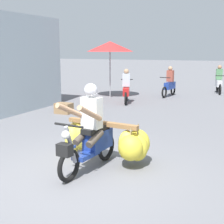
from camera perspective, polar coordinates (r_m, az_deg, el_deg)
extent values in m
plane|color=slate|center=(5.64, -6.63, -11.45)|extent=(120.00, 120.00, 0.00)
torus|color=black|center=(5.35, -7.75, -9.53)|extent=(0.13, 0.57, 0.56)
torus|color=black|center=(6.29, -1.06, -6.24)|extent=(0.13, 0.57, 0.56)
cube|color=navy|center=(5.72, -4.69, -7.66)|extent=(0.29, 0.58, 0.08)
cube|color=navy|center=(5.98, -2.55, -4.97)|extent=(0.34, 0.66, 0.36)
cube|color=black|center=(5.86, -2.98, -3.09)|extent=(0.31, 0.62, 0.10)
cylinder|color=gray|center=(5.29, -7.45, -5.89)|extent=(0.10, 0.29, 0.69)
cylinder|color=black|center=(5.17, -7.81, -2.39)|extent=(0.56, 0.09, 0.04)
sphere|color=silver|center=(5.14, -8.31, -4.09)|extent=(0.14, 0.14, 0.14)
cube|color=black|center=(5.18, -8.51, -6.75)|extent=(0.25, 0.18, 0.20)
cube|color=navy|center=(5.26, -7.84, -6.46)|extent=(0.13, 0.29, 0.04)
cube|color=olive|center=(6.04, -1.81, -2.08)|extent=(1.50, 0.24, 0.08)
cube|color=olive|center=(6.19, -0.94, -2.01)|extent=(1.35, 0.21, 0.06)
ellipsoid|color=gold|center=(5.90, 4.56, -6.38)|extent=(0.42, 0.39, 0.51)
cylinder|color=#998459|center=(5.82, 4.61, -3.42)|extent=(0.02, 0.02, 0.18)
ellipsoid|color=gold|center=(5.76, 3.34, -6.47)|extent=(0.46, 0.41, 0.47)
cylinder|color=#998459|center=(5.68, 3.38, -3.69)|extent=(0.02, 0.02, 0.16)
ellipsoid|color=yellow|center=(5.89, 2.73, -5.79)|extent=(0.34, 0.31, 0.53)
cylinder|color=#998459|center=(5.81, 2.76, -3.06)|extent=(0.02, 0.02, 0.11)
ellipsoid|color=gold|center=(6.08, 4.70, -5.57)|extent=(0.55, 0.51, 0.53)
cylinder|color=#998459|center=(6.00, 4.74, -2.78)|extent=(0.02, 0.02, 0.14)
ellipsoid|color=yellow|center=(6.59, -6.54, -4.31)|extent=(0.47, 0.44, 0.58)
cylinder|color=#998459|center=(6.51, -6.60, -1.60)|extent=(0.02, 0.02, 0.12)
ellipsoid|color=yellow|center=(6.42, -5.74, -4.44)|extent=(0.44, 0.41, 0.54)
cylinder|color=#998459|center=(6.35, -5.79, -1.88)|extent=(0.02, 0.02, 0.11)
ellipsoid|color=yellow|center=(6.43, -7.12, -5.02)|extent=(0.41, 0.39, 0.58)
cylinder|color=#998459|center=(6.34, -7.20, -2.12)|extent=(0.02, 0.02, 0.15)
cube|color=silver|center=(5.69, -3.67, -0.13)|extent=(0.36, 0.25, 0.56)
sphere|color=silver|center=(5.61, -3.84, 3.95)|extent=(0.24, 0.24, 0.24)
cylinder|color=tan|center=(5.29, -3.94, -0.27)|extent=(0.10, 0.72, 0.39)
cylinder|color=tan|center=(5.52, -7.32, 0.13)|extent=(0.21, 0.72, 0.39)
cylinder|color=#4C4238|center=(5.62, -3.10, -4.78)|extent=(0.17, 0.45, 0.27)
cylinder|color=#4C4238|center=(5.77, -5.44, -4.39)|extent=(0.17, 0.45, 0.27)
torus|color=black|center=(13.59, 2.67, 3.13)|extent=(0.25, 0.52, 0.52)
torus|color=black|center=(12.50, 2.48, 2.42)|extent=(0.25, 0.52, 0.52)
cube|color=red|center=(12.91, 2.57, 3.78)|extent=(0.53, 0.93, 0.32)
cylinder|color=black|center=(13.46, 2.69, 5.88)|extent=(0.48, 0.20, 0.04)
cube|color=#B2B7C6|center=(12.84, 2.58, 5.76)|extent=(0.35, 0.29, 0.52)
sphere|color=tan|center=(12.84, 2.60, 7.32)|extent=(0.20, 0.20, 0.20)
torus|color=black|center=(14.55, 9.38, 3.52)|extent=(0.14, 0.53, 0.52)
torus|color=black|center=(15.57, 10.91, 3.96)|extent=(0.14, 0.53, 0.52)
cube|color=navy|center=(15.12, 10.34, 4.69)|extent=(0.35, 0.92, 0.32)
cylinder|color=black|center=(14.52, 9.54, 6.12)|extent=(0.50, 0.10, 0.04)
cube|color=#994738|center=(15.10, 10.43, 6.40)|extent=(0.32, 0.23, 0.52)
sphere|color=tan|center=(15.05, 10.45, 7.72)|extent=(0.20, 0.20, 0.20)
torus|color=black|center=(16.22, 18.84, 3.85)|extent=(0.19, 0.52, 0.52)
torus|color=black|center=(17.31, 18.41, 4.31)|extent=(0.19, 0.52, 0.52)
cube|color=silver|center=(16.84, 18.63, 4.94)|extent=(0.43, 0.93, 0.32)
cylinder|color=black|center=(16.21, 18.97, 6.19)|extent=(0.50, 0.15, 0.04)
cube|color=#4C7F51|center=(16.82, 18.72, 6.47)|extent=(0.34, 0.26, 0.52)
sphere|color=#9E7051|center=(16.78, 18.80, 7.65)|extent=(0.20, 0.20, 0.20)
cylinder|color=#99999E|center=(14.42, -0.35, 6.90)|extent=(0.05, 0.05, 2.17)
cone|color=red|center=(14.38, -0.36, 11.71)|extent=(2.09, 2.09, 0.45)
cube|color=olive|center=(11.01, -8.66, 0.68)|extent=(0.56, 0.40, 0.36)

